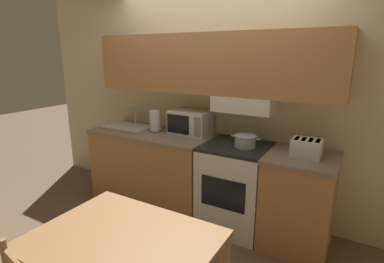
% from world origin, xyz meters
% --- Properties ---
extents(ground_plane, '(16.00, 16.00, 0.00)m').
position_xyz_m(ground_plane, '(0.00, 0.00, 0.00)').
color(ground_plane, brown).
extents(wall_back, '(5.15, 0.38, 2.55)m').
position_xyz_m(wall_back, '(0.01, -0.06, 1.47)').
color(wall_back, beige).
rests_on(wall_back, ground_plane).
extents(lower_counter_main, '(1.48, 0.68, 0.91)m').
position_xyz_m(lower_counter_main, '(-0.64, -0.33, 0.46)').
color(lower_counter_main, '#B27A47').
rests_on(lower_counter_main, ground_plane).
extents(lower_counter_right_stub, '(0.62, 0.68, 0.91)m').
position_xyz_m(lower_counter_right_stub, '(1.07, -0.33, 0.46)').
color(lower_counter_right_stub, '#B27A47').
rests_on(lower_counter_right_stub, ground_plane).
extents(stove_range, '(0.65, 0.65, 0.91)m').
position_xyz_m(stove_range, '(0.43, -0.32, 0.45)').
color(stove_range, white).
rests_on(stove_range, ground_plane).
extents(cooking_pot, '(0.30, 0.22, 0.12)m').
position_xyz_m(cooking_pot, '(0.52, -0.34, 0.97)').
color(cooking_pot, '#B7BABF').
rests_on(cooking_pot, stove_range).
extents(microwave, '(0.46, 0.31, 0.27)m').
position_xyz_m(microwave, '(-0.20, -0.18, 1.04)').
color(microwave, white).
rests_on(microwave, lower_counter_main).
extents(toaster, '(0.27, 0.21, 0.16)m').
position_xyz_m(toaster, '(1.10, -0.34, 0.99)').
color(toaster, white).
rests_on(toaster, lower_counter_right_stub).
extents(sink_basin, '(0.59, 0.38, 0.25)m').
position_xyz_m(sink_basin, '(-1.01, -0.33, 0.93)').
color(sink_basin, '#B7BABF').
rests_on(sink_basin, lower_counter_main).
extents(paper_towel_roll, '(0.15, 0.15, 0.25)m').
position_xyz_m(paper_towel_roll, '(-0.63, -0.28, 1.03)').
color(paper_towel_roll, black).
rests_on(paper_towel_roll, lower_counter_main).
extents(dining_table, '(1.08, 0.83, 0.75)m').
position_xyz_m(dining_table, '(0.35, -1.93, 0.65)').
color(dining_table, '#9E7042').
rests_on(dining_table, ground_plane).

